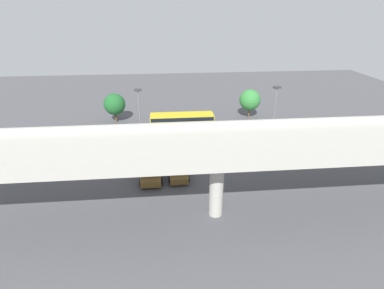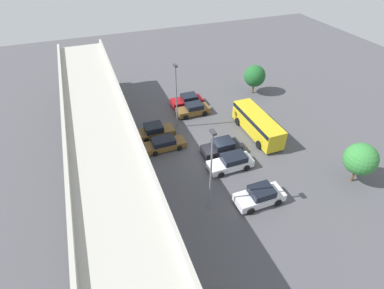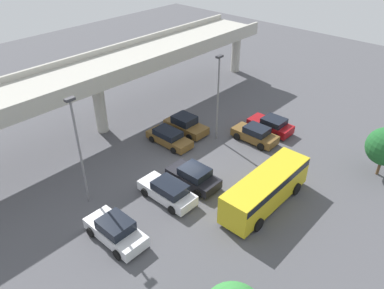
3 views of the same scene
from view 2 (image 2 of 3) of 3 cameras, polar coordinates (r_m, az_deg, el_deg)
name	(u,v)px [view 2 (image 2 of 3)]	position (r m, az deg, el deg)	size (l,w,h in m)	color
ground_plane	(210,154)	(34.11, 3.46, -1.77)	(94.43, 94.43, 0.00)	#4C4C51
highway_overpass	(100,131)	(28.60, -17.13, 2.41)	(45.21, 6.05, 7.12)	#ADAAA0
parked_car_0	(260,196)	(29.02, 12.81, -9.51)	(2.25, 4.65, 1.69)	silver
parked_car_1	(231,162)	(32.03, 7.46, -3.38)	(2.15, 4.80, 1.61)	silver
parked_car_2	(222,147)	(33.93, 5.72, -0.52)	(2.26, 4.46, 1.60)	black
parked_car_3	(165,144)	(34.53, -5.22, 0.14)	(2.05, 4.69, 1.41)	brown
parked_car_4	(155,131)	(36.56, -7.05, 2.55)	(2.24, 4.48, 1.67)	brown
parked_car_5	(193,109)	(40.59, 0.24, 6.69)	(2.11, 4.40, 1.57)	brown
parked_car_6	(187,100)	(42.77, -0.90, 8.38)	(2.25, 4.39, 1.53)	maroon
shuttle_bus	(257,123)	(37.15, 12.36, 3.99)	(8.49, 2.68, 2.59)	gold
lamp_post_near_aisle	(211,167)	(24.87, 3.67, -4.30)	(0.70, 0.35, 8.66)	slate
lamp_post_mid_lot	(176,93)	(35.92, -3.02, 9.81)	(0.70, 0.35, 8.36)	slate
tree_front_left	(361,159)	(33.19, 29.45, -2.44)	(3.18, 3.18, 4.46)	brown
tree_front_centre	(255,76)	(46.03, 11.86, 12.65)	(3.14, 3.14, 4.32)	brown
traffic_cone	(239,159)	(33.30, 8.97, -2.65)	(0.44, 0.44, 0.70)	black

